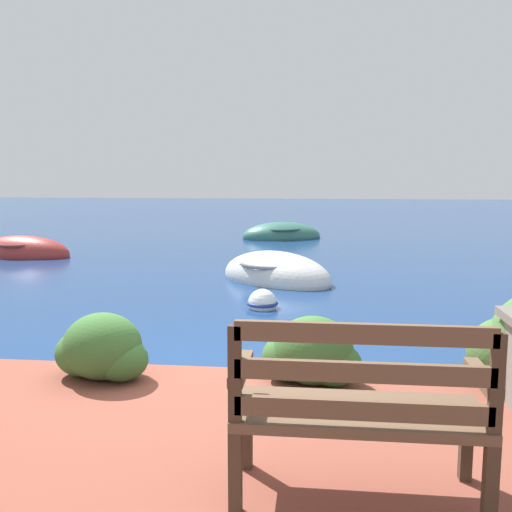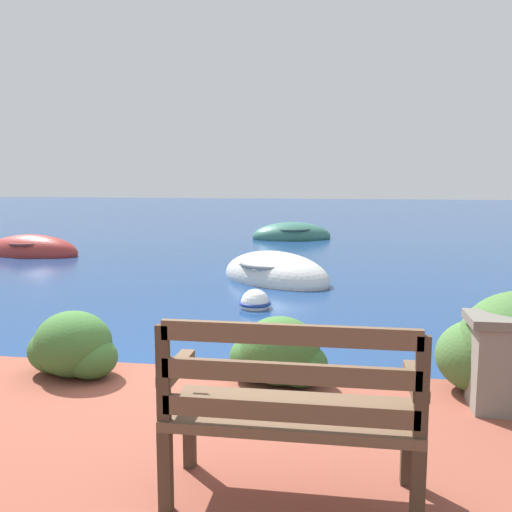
% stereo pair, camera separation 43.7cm
% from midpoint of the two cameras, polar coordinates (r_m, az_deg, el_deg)
% --- Properties ---
extents(ground_plane, '(80.00, 80.00, 0.00)m').
position_cam_midpoint_polar(ground_plane, '(4.93, -8.46, -13.27)').
color(ground_plane, navy).
extents(park_bench, '(1.21, 0.48, 0.93)m').
position_cam_midpoint_polar(park_bench, '(2.80, 5.71, -14.77)').
color(park_bench, '#433123').
rests_on(park_bench, patio_terrace).
extents(hedge_clump_left, '(0.76, 0.55, 0.52)m').
position_cam_midpoint_polar(hedge_clump_left, '(4.68, -17.81, -8.97)').
color(hedge_clump_left, '#38662D').
rests_on(hedge_clump_left, patio_terrace).
extents(hedge_clump_centre, '(0.76, 0.55, 0.52)m').
position_cam_midpoint_polar(hedge_clump_centre, '(4.37, 2.70, -9.81)').
color(hedge_clump_centre, '#38662D').
rests_on(hedge_clump_centre, patio_terrace).
extents(rowboat_nearest, '(2.49, 2.34, 0.88)m').
position_cam_midpoint_polar(rowboat_nearest, '(9.73, 0.72, -2.05)').
color(rowboat_nearest, silver).
rests_on(rowboat_nearest, ground_plane).
extents(rowboat_mid, '(2.32, 1.17, 0.82)m').
position_cam_midpoint_polar(rowboat_mid, '(13.73, -23.17, 0.23)').
color(rowboat_mid, '#9E2D28').
rests_on(rowboat_mid, ground_plane).
extents(rowboat_far, '(2.51, 1.83, 0.82)m').
position_cam_midpoint_polar(rowboat_far, '(16.25, 1.81, 2.01)').
color(rowboat_far, '#336B5B').
rests_on(rowboat_far, ground_plane).
extents(mooring_buoy, '(0.43, 0.43, 0.39)m').
position_cam_midpoint_polar(mooring_buoy, '(7.74, -0.98, -4.76)').
color(mooring_buoy, white).
rests_on(mooring_buoy, ground_plane).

